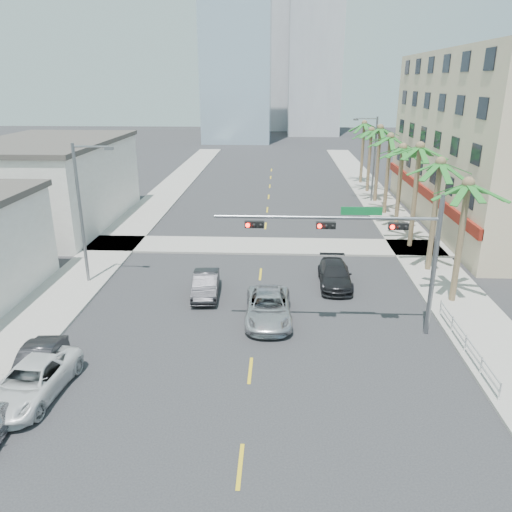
% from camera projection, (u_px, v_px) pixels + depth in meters
% --- Properties ---
extents(ground, '(260.00, 260.00, 0.00)m').
position_uv_depth(ground, '(244.00, 428.00, 19.03)').
color(ground, '#262628').
rests_on(ground, ground).
extents(sidewalk_right, '(4.00, 120.00, 0.15)m').
position_uv_depth(sidewalk_right, '(423.00, 257.00, 37.31)').
color(sidewalk_right, gray).
rests_on(sidewalk_right, ground).
extents(sidewalk_left, '(4.00, 120.00, 0.15)m').
position_uv_depth(sidewalk_left, '(107.00, 252.00, 38.38)').
color(sidewalk_left, gray).
rests_on(sidewalk_left, ground).
extents(sidewalk_cross, '(80.00, 4.00, 0.15)m').
position_uv_depth(sidewalk_cross, '(263.00, 246.00, 39.73)').
color(sidewalk_cross, gray).
rests_on(sidewalk_cross, ground).
extents(building_left_far, '(11.00, 18.00, 7.20)m').
position_uv_depth(building_left_far, '(51.00, 185.00, 45.07)').
color(building_left_far, beige).
rests_on(building_left_far, ground).
extents(tower_far_left, '(14.00, 14.00, 48.00)m').
position_uv_depth(tower_far_left, '(236.00, 20.00, 100.87)').
color(tower_far_left, '#99B2C6').
rests_on(tower_far_left, ground).
extents(tower_far_center, '(16.00, 16.00, 42.00)m').
position_uv_depth(tower_far_center, '(265.00, 46.00, 129.90)').
color(tower_far_center, '#ADADB2').
rests_on(tower_far_center, ground).
extents(traffic_signal_mast, '(11.12, 0.54, 7.20)m').
position_uv_depth(traffic_signal_mast, '(372.00, 241.00, 24.58)').
color(traffic_signal_mast, slate).
rests_on(traffic_signal_mast, ground).
extents(palm_tree_0, '(4.80, 4.80, 7.80)m').
position_uv_depth(palm_tree_0, '(468.00, 185.00, 27.46)').
color(palm_tree_0, brown).
rests_on(palm_tree_0, ground).
extents(palm_tree_1, '(4.80, 4.80, 8.16)m').
position_uv_depth(palm_tree_1, '(440.00, 164.00, 32.24)').
color(palm_tree_1, brown).
rests_on(palm_tree_1, ground).
extents(palm_tree_2, '(4.80, 4.80, 8.52)m').
position_uv_depth(palm_tree_2, '(420.00, 148.00, 37.02)').
color(palm_tree_2, brown).
rests_on(palm_tree_2, ground).
extents(palm_tree_3, '(4.80, 4.80, 7.80)m').
position_uv_depth(palm_tree_3, '(403.00, 148.00, 42.15)').
color(palm_tree_3, brown).
rests_on(palm_tree_3, ground).
extents(palm_tree_4, '(4.80, 4.80, 8.16)m').
position_uv_depth(palm_tree_4, '(391.00, 138.00, 46.93)').
color(palm_tree_4, brown).
rests_on(palm_tree_4, ground).
extents(palm_tree_5, '(4.80, 4.80, 8.52)m').
position_uv_depth(palm_tree_5, '(380.00, 129.00, 51.71)').
color(palm_tree_5, brown).
rests_on(palm_tree_5, ground).
extents(palm_tree_6, '(4.80, 4.80, 7.80)m').
position_uv_depth(palm_tree_6, '(371.00, 131.00, 56.84)').
color(palm_tree_6, brown).
rests_on(palm_tree_6, ground).
extents(palm_tree_7, '(4.80, 4.80, 8.16)m').
position_uv_depth(palm_tree_7, '(364.00, 124.00, 61.63)').
color(palm_tree_7, brown).
rests_on(palm_tree_7, ground).
extents(streetlight_left, '(2.55, 0.25, 9.00)m').
position_uv_depth(streetlight_left, '(83.00, 207.00, 31.02)').
color(streetlight_left, slate).
rests_on(streetlight_left, ground).
extents(streetlight_right, '(2.55, 0.25, 9.00)m').
position_uv_depth(streetlight_right, '(373.00, 155.00, 52.65)').
color(streetlight_right, slate).
rests_on(streetlight_right, ground).
extents(guardrail, '(0.08, 8.08, 1.00)m').
position_uv_depth(guardrail, '(466.00, 341.00, 24.00)').
color(guardrail, silver).
rests_on(guardrail, ground).
extents(car_parked_mid, '(1.78, 4.29, 1.38)m').
position_uv_depth(car_parked_mid, '(37.00, 363.00, 22.08)').
color(car_parked_mid, black).
rests_on(car_parked_mid, ground).
extents(car_parked_far, '(2.80, 5.38, 1.45)m').
position_uv_depth(car_parked_far, '(32.00, 381.00, 20.73)').
color(car_parked_far, silver).
rests_on(car_parked_far, ground).
extents(car_lane_left, '(1.81, 4.42, 1.42)m').
position_uv_depth(car_lane_left, '(206.00, 284.00, 30.56)').
color(car_lane_left, black).
rests_on(car_lane_left, ground).
extents(car_lane_center, '(2.62, 5.43, 1.49)m').
position_uv_depth(car_lane_center, '(268.00, 308.00, 27.38)').
color(car_lane_center, '#BBBCC0').
rests_on(car_lane_center, ground).
extents(car_lane_right, '(2.05, 4.95, 1.43)m').
position_uv_depth(car_lane_right, '(335.00, 275.00, 32.08)').
color(car_lane_right, black).
rests_on(car_lane_right, ground).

